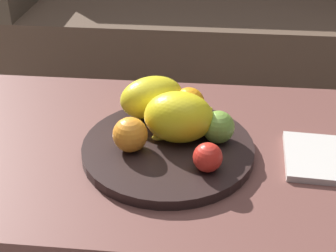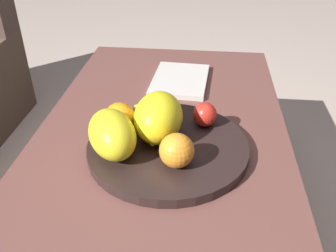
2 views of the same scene
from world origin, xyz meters
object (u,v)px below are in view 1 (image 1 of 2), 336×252
object	(u,v)px
fruit_bowl	(168,149)
apple_left	(218,127)
coffee_table	(188,161)
couch	(199,20)
melon_smaller_beside	(152,98)
banana_bunch	(183,124)
orange_left	(130,135)
apple_front	(208,157)
melon_large_front	(178,118)
orange_front	(189,103)

from	to	relation	value
fruit_bowl	apple_left	world-z (taller)	apple_left
coffee_table	fruit_bowl	world-z (taller)	fruit_bowl
couch	melon_smaller_beside	world-z (taller)	couch
fruit_bowl	banana_bunch	bearing A→B (deg)	57.09
orange_left	banana_bunch	xyz separation A→B (m)	(0.11, 0.08, -0.01)
apple_front	fruit_bowl	bearing A→B (deg)	136.82
couch	melon_large_front	bearing A→B (deg)	-90.12
melon_smaller_beside	apple_front	size ratio (longest dim) A/B	2.54
coffee_table	apple_front	world-z (taller)	apple_front
melon_large_front	orange_front	size ratio (longest dim) A/B	2.01
fruit_bowl	melon_smaller_beside	xyz separation A→B (m)	(-0.05, 0.12, 0.07)
couch	apple_left	xyz separation A→B (m)	(0.09, -1.17, 0.16)
apple_front	orange_front	bearing A→B (deg)	103.92
fruit_bowl	apple_left	bearing A→B (deg)	12.71
melon_smaller_beside	banana_bunch	bearing A→B (deg)	-41.72
melon_large_front	melon_smaller_beside	size ratio (longest dim) A/B	0.99
couch	fruit_bowl	size ratio (longest dim) A/B	4.26
coffee_table	melon_smaller_beside	bearing A→B (deg)	135.44
orange_left	banana_bunch	distance (m)	0.14
coffee_table	apple_left	size ratio (longest dim) A/B	16.98
coffee_table	orange_left	bearing A→B (deg)	-157.11
couch	orange_front	distance (m)	1.08
coffee_table	apple_left	bearing A→B (deg)	-0.37
apple_front	couch	bearing A→B (deg)	93.06
fruit_bowl	orange_front	bearing A→B (deg)	72.71
fruit_bowl	orange_left	bearing A→B (deg)	-161.00
melon_large_front	apple_front	size ratio (longest dim) A/B	2.51
couch	orange_left	distance (m)	1.24
couch	fruit_bowl	xyz separation A→B (m)	(-0.02, -1.19, 0.11)
couch	orange_front	xyz separation A→B (m)	(0.02, -1.07, 0.16)
fruit_bowl	orange_front	distance (m)	0.14
melon_smaller_beside	apple_front	world-z (taller)	melon_smaller_beside
coffee_table	banana_bunch	bearing A→B (deg)	123.55
orange_front	apple_left	xyz separation A→B (m)	(0.07, -0.10, -0.00)
couch	apple_front	distance (m)	1.29
melon_large_front	orange_left	bearing A→B (deg)	-154.05
melon_smaller_beside	banana_bunch	size ratio (longest dim) A/B	1.01
fruit_bowl	apple_front	bearing A→B (deg)	-43.18
coffee_table	apple_front	distance (m)	0.16
melon_large_front	fruit_bowl	bearing A→B (deg)	-134.42
fruit_bowl	melon_smaller_beside	world-z (taller)	melon_smaller_beside
orange_front	apple_front	xyz separation A→B (m)	(0.05, -0.21, -0.01)
apple_front	banana_bunch	bearing A→B (deg)	114.28
orange_left	melon_smaller_beside	bearing A→B (deg)	79.06
orange_front	banana_bunch	bearing A→B (deg)	-95.88
fruit_bowl	orange_front	world-z (taller)	orange_front
melon_large_front	apple_left	distance (m)	0.09
couch	banana_bunch	bearing A→B (deg)	-89.64
orange_left	apple_front	bearing A→B (deg)	-18.55
orange_front	apple_front	distance (m)	0.22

